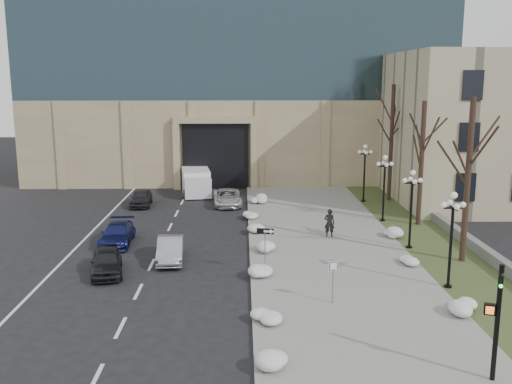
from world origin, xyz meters
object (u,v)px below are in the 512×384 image
(car_d, at_px, (227,197))
(one_way_sign, at_px, (268,237))
(car_a, at_px, (107,262))
(traffic_signal, at_px, (496,325))
(lamppost_b, at_px, (412,199))
(lamppost_c, at_px, (384,179))
(lamppost_a, at_px, (452,227))
(car_e, at_px, (141,198))
(car_b, at_px, (170,249))
(box_truck, at_px, (196,181))
(car_c, at_px, (117,234))
(keep_sign, at_px, (333,273))
(lamppost_d, at_px, (365,165))
(pedestrian, at_px, (329,223))

(car_d, xyz_separation_m, one_way_sign, (2.51, -16.51, 1.39))
(car_a, xyz_separation_m, traffic_signal, (15.26, -11.13, 1.38))
(lamppost_b, relative_size, lamppost_c, 1.00)
(lamppost_a, bearing_deg, lamppost_b, 90.00)
(car_a, xyz_separation_m, car_e, (-1.04, 16.15, -0.00))
(car_b, relative_size, box_truck, 0.58)
(box_truck, xyz_separation_m, one_way_sign, (5.43, -21.66, 1.00))
(car_c, bearing_deg, keep_sign, -42.82)
(lamppost_d, bearing_deg, lamppost_a, -90.00)
(box_truck, bearing_deg, lamppost_b, -59.34)
(car_d, distance_m, car_e, 6.84)
(box_truck, height_order, lamppost_c, lamppost_c)
(car_d, relative_size, car_e, 1.19)
(car_a, height_order, pedestrian, pedestrian)
(car_c, relative_size, lamppost_c, 0.92)
(car_a, distance_m, keep_sign, 11.90)
(car_b, relative_size, keep_sign, 1.93)
(lamppost_b, bearing_deg, car_a, -166.91)
(pedestrian, xyz_separation_m, lamppost_c, (4.38, 4.06, 2.05))
(one_way_sign, bearing_deg, car_b, 166.44)
(car_a, bearing_deg, pedestrian, 14.70)
(car_e, bearing_deg, lamppost_c, -21.17)
(lamppost_c, bearing_deg, traffic_signal, -94.26)
(car_b, xyz_separation_m, lamppost_c, (13.85, 8.32, 2.42))
(traffic_signal, bearing_deg, car_c, 153.60)
(car_a, xyz_separation_m, keep_sign, (11.00, -4.46, 0.86))
(car_b, relative_size, lamppost_a, 0.83)
(car_a, relative_size, lamppost_b, 0.81)
(car_e, xyz_separation_m, lamppost_b, (17.90, -12.23, 2.42))
(pedestrian, relative_size, lamppost_d, 0.38)
(car_d, xyz_separation_m, traffic_signal, (9.46, -27.33, 1.40))
(car_d, bearing_deg, one_way_sign, -85.25)
(lamppost_b, relative_size, lamppost_d, 1.00)
(lamppost_d, bearing_deg, keep_sign, -105.32)
(pedestrian, xyz_separation_m, one_way_sign, (-4.17, -6.66, 1.00))
(car_a, bearing_deg, box_truck, 70.00)
(lamppost_c, relative_size, lamppost_d, 1.00)
(one_way_sign, xyz_separation_m, lamppost_c, (8.55, 10.72, 1.05))
(car_a, bearing_deg, one_way_sign, -14.40)
(one_way_sign, height_order, keep_sign, one_way_sign)
(box_truck, distance_m, keep_sign, 27.06)
(lamppost_b, bearing_deg, car_d, 132.00)
(lamppost_a, bearing_deg, pedestrian, 116.12)
(pedestrian, height_order, lamppost_d, lamppost_d)
(pedestrian, bearing_deg, keep_sign, 95.87)
(car_a, relative_size, lamppost_d, 0.81)
(keep_sign, distance_m, lamppost_a, 6.35)
(one_way_sign, bearing_deg, keep_sign, -46.20)
(one_way_sign, bearing_deg, pedestrian, 68.83)
(keep_sign, bearing_deg, lamppost_b, 46.04)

